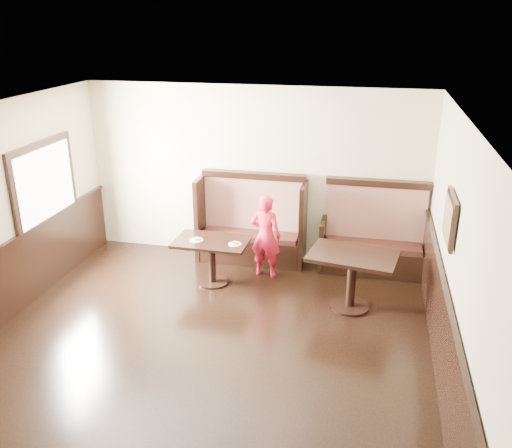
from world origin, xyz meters
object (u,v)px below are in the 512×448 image
(booth_neighbor, at_px, (374,242))
(child, at_px, (266,236))
(table_main, at_px, (212,250))
(booth_main, at_px, (252,229))
(table_neighbor, at_px, (352,268))

(booth_neighbor, xyz_separation_m, child, (-1.61, -0.54, 0.17))
(table_main, relative_size, child, 0.84)
(booth_main, xyz_separation_m, table_main, (-0.39, -0.96, 0.00))
(booth_main, distance_m, booth_neighbor, 1.95)
(booth_neighbor, xyz_separation_m, table_neighbor, (-0.28, -1.26, 0.12))
(table_neighbor, bearing_deg, booth_neighbor, 87.50)
(booth_neighbor, bearing_deg, table_neighbor, -102.33)
(table_main, distance_m, child, 0.85)
(booth_main, bearing_deg, table_neighbor, -36.97)
(table_main, xyz_separation_m, table_neighbor, (2.06, -0.30, 0.07))
(booth_neighbor, height_order, child, booth_neighbor)
(table_neighbor, distance_m, child, 1.52)
(booth_main, bearing_deg, booth_neighbor, -0.05)
(booth_neighbor, xyz_separation_m, table_main, (-2.34, -0.96, 0.05))
(table_main, bearing_deg, booth_neighbor, 23.78)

